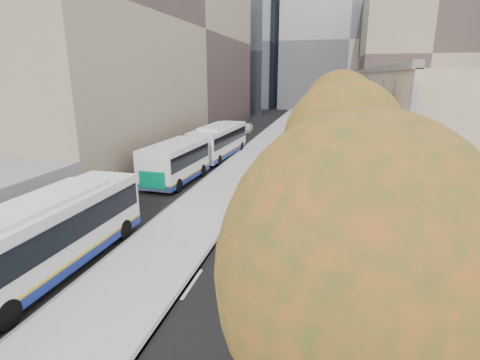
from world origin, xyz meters
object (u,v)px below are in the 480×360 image
(bus_shelter, at_px, (410,268))
(bus_far, at_px, (203,148))
(distant_car, at_px, (247,128))
(cyclist, at_px, (262,287))

(bus_shelter, bearing_deg, bus_far, 124.14)
(bus_shelter, bearing_deg, distant_car, 109.19)
(bus_far, xyz_separation_m, distant_car, (-0.67, 20.24, -0.96))
(cyclist, bearing_deg, bus_shelter, -7.59)
(bus_far, bearing_deg, bus_shelter, -52.71)
(bus_shelter, distance_m, cyclist, 4.73)
(bus_shelter, height_order, bus_far, bus_far)
(bus_far, bearing_deg, distant_car, 95.05)
(cyclist, relative_size, distant_car, 0.51)
(bus_shelter, distance_m, distant_car, 41.92)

